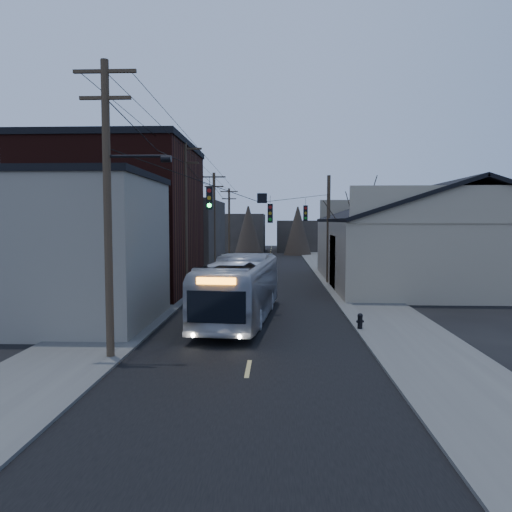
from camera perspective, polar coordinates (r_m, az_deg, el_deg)
The scene contains 15 objects.
ground at distance 15.20m, azimuth -1.34°, elevation -14.99°, with size 160.00×160.00×0.00m, color black.
road_surface at distance 44.62m, azimuth 1.14°, elevation -2.32°, with size 9.00×110.00×0.02m, color black.
sidewalk_left at distance 45.22m, azimuth -7.12°, elevation -2.20°, with size 4.00×110.00×0.12m, color #474744.
sidewalk_right at distance 44.95m, azimuth 9.46°, elevation -2.26°, with size 4.00×110.00×0.12m, color #474744.
building_clapboard at distance 25.41m, azimuth -20.67°, elevation 0.50°, with size 8.00×8.00×7.00m, color gray.
building_brick at distance 36.04m, azimuth -15.34°, elevation 3.97°, with size 10.00×12.00×10.00m, color black.
building_left_far at distance 51.43m, azimuth -9.36°, elevation 2.37°, with size 9.00×14.00×7.00m, color #302C27.
warehouse at distance 41.21m, azimuth 19.38°, elevation 0.67°, with size 16.16×20.60×7.73m.
building_far_left at distance 79.66m, azimuth -2.64°, elevation 2.63°, with size 10.00×12.00×6.00m, color #302C27.
building_far_right at distance 84.59m, azimuth 6.47°, elevation 2.36°, with size 12.00×14.00×5.00m, color #302C27.
bare_tree at distance 34.81m, azimuth 11.56°, elevation 1.73°, with size 0.40×0.40×7.20m, color black.
utility_lines at distance 38.69m, azimuth -3.66°, elevation 4.03°, with size 11.24×45.28×10.50m.
bus at distance 24.83m, azimuth -1.81°, elevation -3.75°, with size 2.67×11.43×3.18m, color #9FA1AA.
parked_car at distance 50.08m, azimuth -3.06°, elevation -0.73°, with size 1.67×4.80×1.58m, color #A9ABB1.
fire_hydrant at distance 23.04m, azimuth 11.81°, elevation -7.21°, with size 0.34×0.24×0.70m.
Camera 1 is at (0.94, -14.34, 4.96)m, focal length 35.00 mm.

